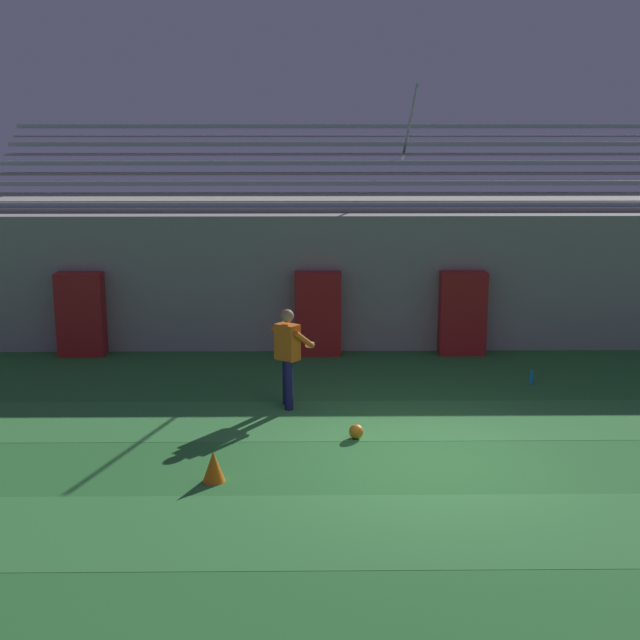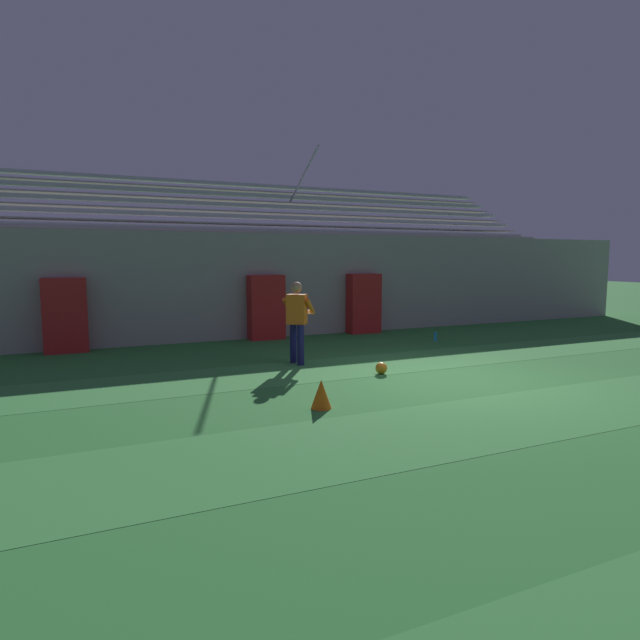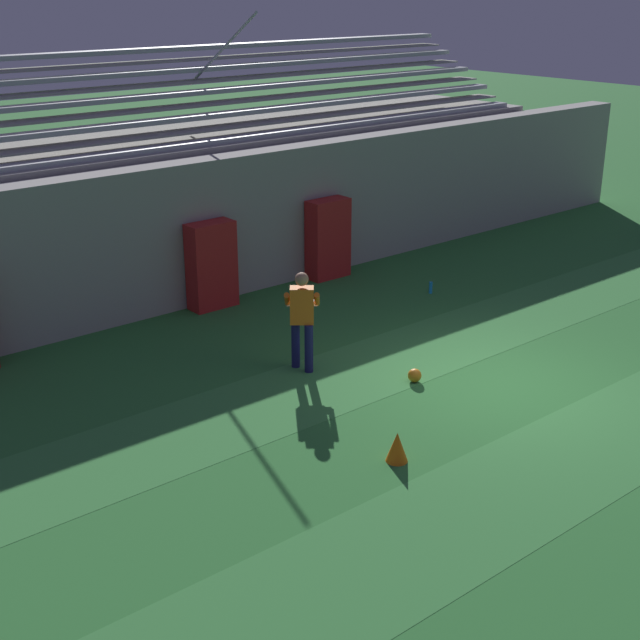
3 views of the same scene
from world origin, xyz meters
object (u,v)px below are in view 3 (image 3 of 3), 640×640
(padding_pillar_gate_right, at_px, (328,239))
(soccer_ball, at_px, (415,375))
(water_bottle, at_px, (431,288))
(goalkeeper, at_px, (302,315))
(padding_pillar_gate_left, at_px, (212,265))
(traffic_cone, at_px, (397,447))

(padding_pillar_gate_right, height_order, soccer_ball, padding_pillar_gate_right)
(soccer_ball, bearing_deg, water_bottle, 40.14)
(soccer_ball, bearing_deg, padding_pillar_gate_right, 64.07)
(goalkeeper, bearing_deg, padding_pillar_gate_right, 44.71)
(padding_pillar_gate_left, xyz_separation_m, traffic_cone, (-1.45, -6.59, -0.64))
(padding_pillar_gate_right, distance_m, soccer_ball, 5.59)
(padding_pillar_gate_right, distance_m, water_bottle, 2.46)
(soccer_ball, relative_size, traffic_cone, 0.52)
(soccer_ball, height_order, water_bottle, water_bottle)
(padding_pillar_gate_left, xyz_separation_m, padding_pillar_gate_right, (2.95, 0.00, 0.00))
(goalkeeper, xyz_separation_m, traffic_cone, (-0.92, -3.15, -0.74))
(traffic_cone, relative_size, water_bottle, 1.75)
(water_bottle, bearing_deg, traffic_cone, -140.23)
(padding_pillar_gate_left, distance_m, soccer_ball, 5.06)
(padding_pillar_gate_left, relative_size, goalkeeper, 1.02)
(padding_pillar_gate_right, bearing_deg, water_bottle, -67.12)
(padding_pillar_gate_right, bearing_deg, padding_pillar_gate_left, 180.00)
(padding_pillar_gate_right, distance_m, traffic_cone, 7.94)
(padding_pillar_gate_left, xyz_separation_m, goalkeeper, (-0.53, -3.44, 0.10))
(padding_pillar_gate_left, relative_size, soccer_ball, 7.72)
(padding_pillar_gate_left, bearing_deg, water_bottle, -29.31)
(water_bottle, bearing_deg, padding_pillar_gate_right, 112.88)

